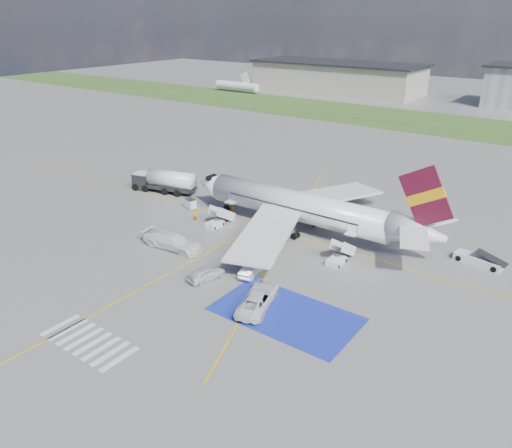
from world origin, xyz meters
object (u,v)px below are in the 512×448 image
at_px(van_white_a, 258,296).
at_px(car_silver_b, 251,269).
at_px(airliner, 307,208).
at_px(van_white_b, 173,239).
at_px(gpu_cart, 190,204).
at_px(car_silver_a, 206,273).
at_px(fuel_tanker, 165,183).
at_px(belt_loader, 479,261).

bearing_deg(van_white_a, car_silver_b, -64.69).
bearing_deg(airliner, van_white_b, -127.68).
distance_m(gpu_cart, car_silver_b, 22.42).
relative_size(car_silver_a, car_silver_b, 1.05).
height_order(fuel_tanker, car_silver_b, fuel_tanker).
distance_m(gpu_cart, van_white_b, 13.65).
xyz_separation_m(fuel_tanker, gpu_cart, (8.43, -3.04, -0.85)).
bearing_deg(car_silver_b, gpu_cart, -41.61).
bearing_deg(gpu_cart, van_white_a, -18.28).
xyz_separation_m(fuel_tanker, car_silver_b, (27.96, -14.04, -0.84)).
xyz_separation_m(belt_loader, car_silver_b, (-19.78, -17.61, 0.26)).
bearing_deg(belt_loader, fuel_tanker, -168.88).
relative_size(fuel_tanker, belt_loader, 1.86).
relative_size(gpu_cart, van_white_b, 0.31).
xyz_separation_m(airliner, car_silver_b, (1.13, -13.64, -2.71)).
bearing_deg(belt_loader, car_silver_a, -130.43).
height_order(belt_loader, car_silver_a, belt_loader).
bearing_deg(van_white_a, fuel_tanker, -47.41).
bearing_deg(airliner, gpu_cart, -171.86).
distance_m(car_silver_b, van_white_b, 11.90).
bearing_deg(car_silver_b, airliner, -97.48).
height_order(airliner, belt_loader, airliner).
xyz_separation_m(fuel_tanker, van_white_b, (16.08, -14.34, -0.27)).
relative_size(car_silver_a, van_white_b, 0.68).
bearing_deg(fuel_tanker, car_silver_b, -40.77).
relative_size(airliner, gpu_cart, 18.29).
distance_m(gpu_cart, belt_loader, 39.86).
xyz_separation_m(gpu_cart, van_white_b, (7.64, -11.30, 0.58)).
height_order(airliner, car_silver_a, airliner).
distance_m(airliner, gpu_cart, 18.79).
xyz_separation_m(belt_loader, van_white_b, (-31.66, -17.90, 0.82)).
relative_size(fuel_tanker, gpu_cart, 5.45).
xyz_separation_m(gpu_cart, car_silver_b, (19.53, -11.01, 0.02)).
bearing_deg(fuel_tanker, belt_loader, -9.83).
bearing_deg(van_white_a, car_silver_a, -24.24).
distance_m(gpu_cart, van_white_a, 28.56).
height_order(car_silver_a, van_white_b, van_white_b).
distance_m(gpu_cart, car_silver_a, 21.89).
distance_m(car_silver_a, car_silver_b, 5.05).
bearing_deg(van_white_b, airliner, -41.75).
relative_size(airliner, van_white_a, 6.42).
relative_size(airliner, fuel_tanker, 3.36).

